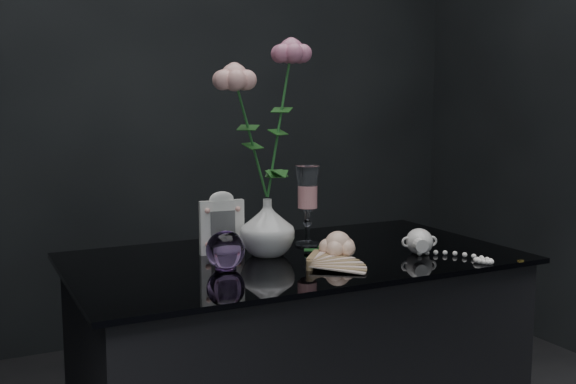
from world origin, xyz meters
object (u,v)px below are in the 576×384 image
wine_glass (307,206)px  paperweight (225,250)px  picture_frame (222,223)px  loose_rose (338,245)px  vase (267,227)px  pearl_jar (419,240)px

wine_glass → paperweight: size_ratio=2.37×
picture_frame → loose_rose: bearing=-32.6°
wine_glass → vase: bearing=-156.5°
loose_rose → pearl_jar: 0.21m
picture_frame → paperweight: 0.16m
vase → paperweight: vase is taller
vase → wine_glass: (0.14, 0.06, 0.03)m
loose_rose → pearl_jar: size_ratio=0.84×
paperweight → picture_frame: bearing=72.1°
vase → wine_glass: 0.16m
wine_glass → picture_frame: (-0.23, 0.01, -0.03)m
vase → pearl_jar: vase is taller
vase → loose_rose: (0.13, -0.10, -0.04)m
vase → picture_frame: 0.11m
paperweight → wine_glass: bearing=26.8°
wine_glass → pearl_jar: (0.20, -0.21, -0.07)m
vase → loose_rose: 0.17m
vase → pearl_jar: (0.34, -0.15, -0.04)m
paperweight → loose_rose: bearing=-5.2°
loose_rose → picture_frame: bearing=135.6°
loose_rose → paperweight: bearing=167.6°
vase → pearl_jar: bearing=-23.4°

